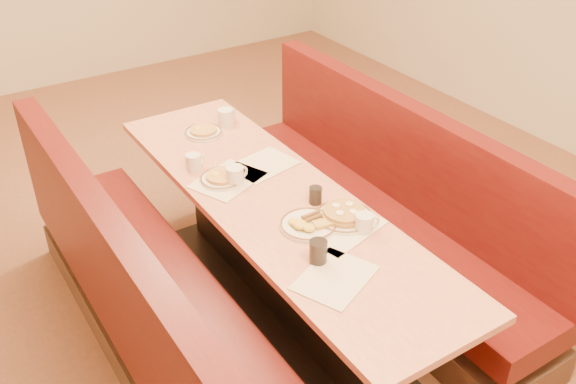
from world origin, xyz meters
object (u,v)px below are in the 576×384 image
pancake_plate (344,215)px  eggs_plate (308,224)px  coffee_mug_a (365,223)px  soda_tumbler_mid (315,195)px  coffee_mug_c (226,117)px  coffee_mug_b (235,175)px  diner_table (277,257)px  booth_left (150,309)px  booth_right (381,217)px  soda_tumbler_near (318,252)px  coffee_mug_d (194,161)px

pancake_plate → eggs_plate: size_ratio=1.05×
coffee_mug_a → soda_tumbler_mid: (-0.05, 0.33, -0.00)m
coffee_mug_c → coffee_mug_b: bearing=-135.7°
diner_table → soda_tumbler_mid: size_ratio=27.71×
soda_tumbler_mid → booth_left: bearing=170.9°
eggs_plate → coffee_mug_c: coffee_mug_c is taller
booth_right → coffee_mug_c: size_ratio=18.77×
booth_left → coffee_mug_b: bearing=20.8°
coffee_mug_a → coffee_mug_c: 1.36m
coffee_mug_b → soda_tumbler_near: (-0.02, -0.78, 0.00)m
coffee_mug_b → soda_tumbler_near: bearing=-101.6°
booth_left → coffee_mug_b: booth_left is taller
booth_left → coffee_mug_b: size_ratio=18.77×
booth_left → eggs_plate: 0.88m
eggs_plate → coffee_mug_b: bearing=100.1°
pancake_plate → eggs_plate: bearing=167.9°
booth_right → eggs_plate: size_ratio=9.02×
booth_right → soda_tumbler_mid: size_ratio=27.71×
coffee_mug_a → coffee_mug_c: size_ratio=0.89×
booth_right → soda_tumbler_near: bearing=-147.6°
soda_tumbler_mid → coffee_mug_d: bearing=119.5°
soda_tumbler_mid → coffee_mug_b: bearing=123.0°
pancake_plate → coffee_mug_b: bearing=116.0°
booth_right → soda_tumbler_mid: booth_right is taller
coffee_mug_a → soda_tumbler_mid: 0.33m
coffee_mug_b → soda_tumbler_mid: 0.45m
diner_table → coffee_mug_c: 1.01m
coffee_mug_b → soda_tumbler_mid: size_ratio=1.48×
booth_right → eggs_plate: bearing=-158.1°
soda_tumbler_near → coffee_mug_d: bearing=95.5°
coffee_mug_c → diner_table: bearing=-123.7°
diner_table → booth_left: size_ratio=1.00×
diner_table → coffee_mug_a: size_ratio=21.07×
booth_left → coffee_mug_c: booth_left is taller
booth_left → coffee_mug_c: bearing=43.9°
coffee_mug_c → soda_tumbler_near: bearing=-123.7°
diner_table → soda_tumbler_near: (-0.12, -0.54, 0.43)m
coffee_mug_a → coffee_mug_b: bearing=133.0°
booth_right → pancake_plate: size_ratio=8.58×
pancake_plate → diner_table: bearing=118.2°
booth_right → coffee_mug_d: 1.16m
booth_left → soda_tumbler_mid: (0.88, -0.14, 0.43)m
coffee_mug_a → soda_tumbler_near: size_ratio=1.07×
pancake_plate → coffee_mug_b: size_ratio=2.19×
coffee_mug_a → coffee_mug_b: size_ratio=0.89×
diner_table → coffee_mug_c: size_ratio=18.77×
pancake_plate → coffee_mug_d: bearing=115.4°
coffee_mug_b → coffee_mug_c: 0.71m
pancake_plate → coffee_mug_a: bearing=-80.9°
booth_right → booth_left: bearing=180.0°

